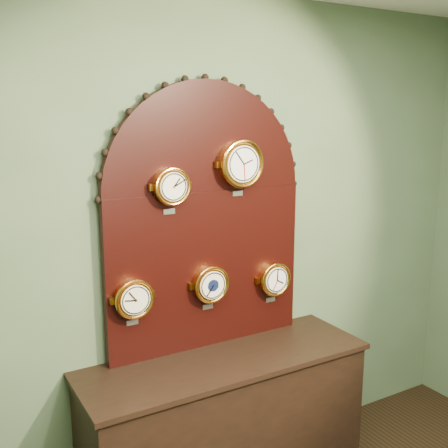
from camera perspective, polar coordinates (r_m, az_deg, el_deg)
wall_back at (r=3.09m, az=-2.33°, el=-2.44°), size 4.00×0.00×4.00m
shop_counter at (r=3.27m, az=0.19°, el=-20.74°), size 1.60×0.50×0.80m
display_board at (r=3.00m, az=-1.92°, el=1.54°), size 1.26×0.06×1.53m
roman_clock at (r=2.81m, az=-5.61°, el=4.00°), size 0.20×0.08×0.25m
arabic_clock at (r=3.00m, az=1.80°, el=6.40°), size 0.27×0.08×0.32m
hygrometer at (r=2.86m, az=-9.54°, el=-7.77°), size 0.21×0.08×0.27m
barometer at (r=3.04m, az=-1.45°, el=-6.36°), size 0.22×0.08×0.27m
tide_clock at (r=3.27m, az=5.30°, el=-5.80°), size 0.21×0.08×0.26m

